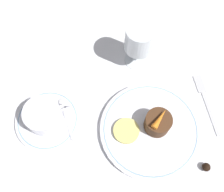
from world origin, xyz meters
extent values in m
plane|color=white|center=(0.00, 0.00, 0.00)|extent=(3.00, 3.00, 0.00)
cylinder|color=white|center=(0.03, -0.02, 0.01)|extent=(0.25, 0.25, 0.01)
torus|color=#8CB2D1|center=(0.03, -0.02, 0.01)|extent=(0.23, 0.23, 0.00)
cylinder|color=white|center=(-0.19, 0.11, 0.01)|extent=(0.16, 0.16, 0.01)
torus|color=#8CB2D1|center=(-0.19, 0.11, 0.01)|extent=(0.15, 0.15, 0.00)
cylinder|color=white|center=(-0.19, 0.11, 0.04)|extent=(0.09, 0.09, 0.05)
cylinder|color=brown|center=(-0.19, 0.11, 0.04)|extent=(0.08, 0.08, 0.04)
torus|color=white|center=(-0.14, 0.11, 0.04)|extent=(0.03, 0.01, 0.04)
cube|color=silver|center=(-0.15, 0.08, 0.01)|extent=(0.01, 0.09, 0.00)
ellipsoid|color=silver|center=(-0.14, 0.14, 0.01)|extent=(0.02, 0.02, 0.00)
cylinder|color=silver|center=(0.09, 0.18, 0.00)|extent=(0.07, 0.07, 0.01)
cylinder|color=silver|center=(0.09, 0.18, 0.03)|extent=(0.01, 0.01, 0.06)
cylinder|color=silver|center=(0.09, 0.18, 0.10)|extent=(0.07, 0.07, 0.07)
cylinder|color=maroon|center=(0.09, 0.18, 0.09)|extent=(0.06, 0.06, 0.04)
cube|color=silver|center=(0.19, -0.04, 0.00)|extent=(0.03, 0.12, 0.01)
cube|color=silver|center=(0.21, 0.04, 0.00)|extent=(0.03, 0.05, 0.01)
cylinder|color=#4C2D19|center=(0.05, -0.02, 0.04)|extent=(0.06, 0.06, 0.05)
cone|color=orange|center=(0.05, -0.02, 0.07)|extent=(0.05, 0.04, 0.02)
cylinder|color=#EFE075|center=(-0.02, 0.00, 0.02)|extent=(0.06, 0.06, 0.01)
sphere|color=black|center=(0.11, -0.15, 0.01)|extent=(0.02, 0.02, 0.02)
camera|label=1|loc=(-0.12, -0.14, 0.63)|focal=42.00mm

